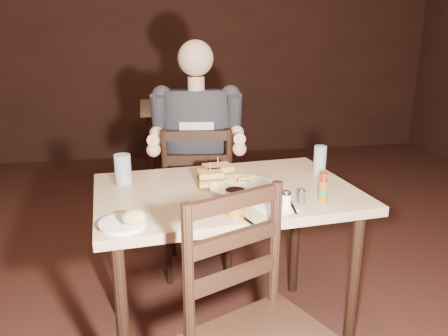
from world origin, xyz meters
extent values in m
plane|color=#3B1D16|center=(0.00, 3.50, 1.40)|extent=(6.00, 0.00, 6.00)
cube|color=tan|center=(-0.18, 0.10, 0.75)|extent=(1.17, 0.83, 0.04)
cylinder|color=black|center=(-0.64, -0.23, 0.36)|extent=(0.05, 0.05, 0.73)
cylinder|color=black|center=(-0.69, 0.36, 0.36)|extent=(0.05, 0.05, 0.73)
cylinder|color=black|center=(0.32, -0.16, 0.36)|extent=(0.05, 0.05, 0.73)
cylinder|color=black|center=(0.27, 0.43, 0.36)|extent=(0.05, 0.05, 0.73)
cube|color=tan|center=(-0.13, 2.50, 0.75)|extent=(0.81, 0.81, 0.04)
cylinder|color=black|center=(-0.45, 2.18, 0.36)|extent=(0.04, 0.04, 0.73)
cylinder|color=black|center=(-0.45, 2.82, 0.36)|extent=(0.04, 0.04, 0.73)
cylinder|color=black|center=(0.19, 2.18, 0.36)|extent=(0.04, 0.04, 0.73)
cylinder|color=black|center=(0.19, 2.82, 0.36)|extent=(0.04, 0.04, 0.73)
cylinder|color=white|center=(-0.12, 0.08, 0.78)|extent=(0.31, 0.31, 0.02)
ellipsoid|color=maroon|center=(-0.12, 0.14, 0.79)|extent=(0.04, 0.04, 0.01)
cylinder|color=silver|center=(-0.62, 0.25, 0.84)|extent=(0.08, 0.08, 0.14)
cylinder|color=silver|center=(0.30, 0.23, 0.84)|extent=(0.06, 0.06, 0.14)
cube|color=white|center=(-0.04, -0.16, 0.77)|extent=(0.17, 0.16, 0.00)
cube|color=silver|center=(-0.20, -0.19, 0.78)|extent=(0.08, 0.22, 0.01)
cube|color=silver|center=(0.03, -0.16, 0.77)|extent=(0.03, 0.15, 0.00)
cylinder|color=white|center=(-0.61, -0.21, 0.78)|extent=(0.18, 0.18, 0.01)
ellipsoid|color=tan|center=(-0.58, -0.23, 0.81)|extent=(0.09, 0.08, 0.05)
camera|label=1|loc=(-0.53, -1.65, 1.42)|focal=35.00mm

